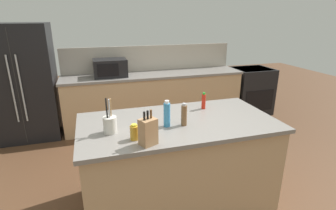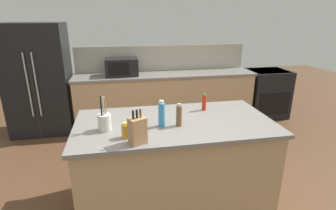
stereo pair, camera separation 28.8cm
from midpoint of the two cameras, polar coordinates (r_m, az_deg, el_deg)
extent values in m
plane|color=brown|center=(3.07, -0.86, -19.96)|extent=(14.00, 14.00, 0.00)
cube|color=tan|center=(4.83, -4.63, 1.11)|extent=(3.16, 0.62, 0.90)
cube|color=gray|center=(4.70, -4.78, 6.56)|extent=(3.20, 0.66, 0.04)
cube|color=#B2A899|center=(4.96, -5.64, 10.13)|extent=(3.16, 0.03, 0.46)
cube|color=tan|center=(2.81, -0.90, -12.81)|extent=(1.87, 0.95, 0.90)
cube|color=gray|center=(2.59, -0.96, -3.94)|extent=(1.93, 1.01, 0.04)
cube|color=black|center=(4.81, -30.63, 4.09)|extent=(0.97, 0.72, 1.82)
cube|color=#2D2D2D|center=(4.47, -31.62, 2.95)|extent=(0.01, 0.00, 1.73)
cylinder|color=#ADB2B7|center=(4.47, -32.42, 2.81)|extent=(0.02, 0.02, 1.00)
cylinder|color=#ADB2B7|center=(4.43, -30.93, 2.97)|extent=(0.02, 0.02, 1.00)
cube|color=black|center=(5.58, 16.11, 3.01)|extent=(0.76, 0.64, 0.92)
cube|color=black|center=(5.36, 17.83, 0.88)|extent=(0.61, 0.01, 0.41)
cube|color=black|center=(5.48, 16.54, 7.53)|extent=(0.68, 0.58, 0.02)
cube|color=black|center=(4.58, -14.27, 7.83)|extent=(0.55, 0.38, 0.29)
cube|color=black|center=(4.39, -14.77, 7.31)|extent=(0.34, 0.01, 0.21)
cube|color=#A87C54|center=(2.11, -8.30, -5.91)|extent=(0.16, 0.15, 0.22)
cylinder|color=black|center=(2.03, -9.25, -2.45)|extent=(0.02, 0.02, 0.07)
cylinder|color=black|center=(2.05, -8.49, -2.23)|extent=(0.02, 0.02, 0.07)
cylinder|color=brown|center=(2.07, -7.74, -2.02)|extent=(0.02, 0.02, 0.07)
cylinder|color=beige|center=(2.39, -15.92, -4.26)|extent=(0.12, 0.12, 0.15)
cylinder|color=olive|center=(2.35, -15.90, -0.65)|extent=(0.01, 0.05, 0.18)
cylinder|color=black|center=(2.34, -16.70, -0.77)|extent=(0.01, 0.05, 0.18)
cylinder|color=#B2B2B7|center=(2.32, -16.20, -0.89)|extent=(0.01, 0.03, 0.18)
cylinder|color=brown|center=(2.45, 0.15, -2.36)|extent=(0.06, 0.06, 0.20)
cylinder|color=#B2B2B7|center=(2.41, 0.15, 0.06)|extent=(0.04, 0.04, 0.02)
cylinder|color=#3384BC|center=(2.42, -3.65, -2.25)|extent=(0.06, 0.06, 0.23)
cylinder|color=white|center=(2.38, -3.71, 0.60)|extent=(0.04, 0.04, 0.03)
cylinder|color=gold|center=(2.23, -11.04, -6.02)|extent=(0.07, 0.07, 0.12)
cylinder|color=gold|center=(2.20, -11.15, -4.40)|extent=(0.05, 0.05, 0.02)
cylinder|color=red|center=(2.90, 4.96, 0.70)|extent=(0.05, 0.05, 0.17)
cylinder|color=green|center=(2.87, 5.01, 2.45)|extent=(0.03, 0.03, 0.02)
camera|label=1|loc=(0.14, -92.86, -0.99)|focal=28.00mm
camera|label=2|loc=(0.14, 87.14, 0.99)|focal=28.00mm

